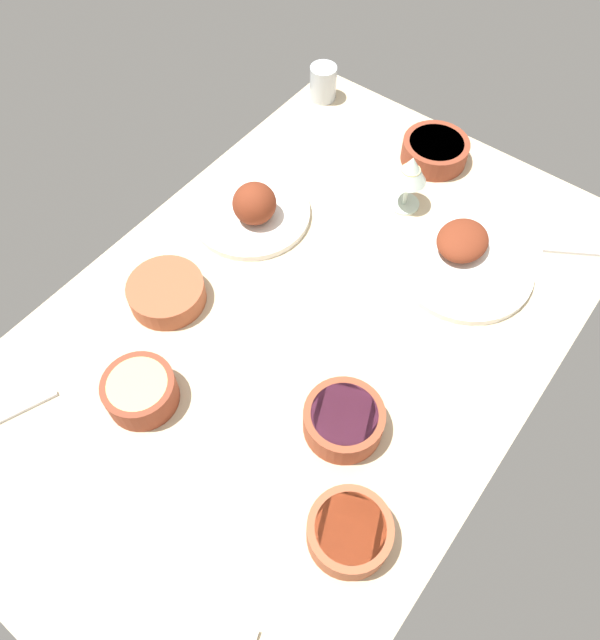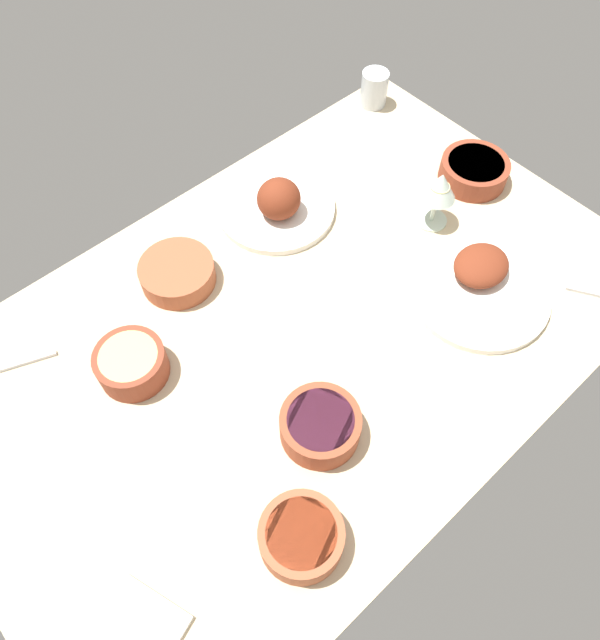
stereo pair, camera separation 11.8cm
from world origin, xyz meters
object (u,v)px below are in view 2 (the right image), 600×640
Objects in this scene: plate_near_viewer at (480,283)px; water_tumbler at (374,88)px; plate_far_side at (277,204)px; fork_loose at (12,366)px; folded_napkin at (131,640)px; bowl_pasta at (131,363)px; bowl_cream at (177,273)px; bowl_onions at (320,425)px; bowl_potatoes at (474,170)px; bowl_sauce at (301,537)px; wine_glass at (440,189)px.

water_tumbler reaches higher than plate_near_viewer.
fork_loose is at bearing 176.55° from plate_far_side.
plate_far_side is 45.45cm from water_tumbler.
water_tumbler is 131.98cm from folded_napkin.
bowl_pasta reaches higher than fork_loose.
bowl_pasta is (-46.59, -12.78, 0.53)cm from plate_far_side.
bowl_onions reaches higher than bowl_cream.
bowl_cream is at bearing -178.68° from plate_far_side.
bowl_potatoes is (69.84, 22.81, -0.38)cm from bowl_onions.
bowl_cream reaches higher than fork_loose.
bowl_sauce is at bearing -141.82° from bowl_onions.
plate_far_side is 1.95× the size of bowl_sauce.
fork_loose is (-104.75, 26.17, -2.50)cm from bowl_potatoes.
bowl_cream is 36.26cm from fork_loose.
wine_glass reaches higher than plate_near_viewer.
wine_glass is at bearing -176.92° from fork_loose.
bowl_potatoes is at bearing 41.96° from plate_near_viewer.
bowl_potatoes is (68.84, -21.69, 0.23)cm from bowl_cream.
plate_far_side is 27.71cm from bowl_cream.
bowl_potatoes is 1.15× the size of bowl_sauce.
water_tumbler is (26.24, 56.46, 2.55)cm from plate_near_viewer.
plate_near_viewer is 89.76cm from folded_napkin.
bowl_cream is at bearing 162.51° from bowl_potatoes.
plate_far_side is 53.50cm from bowl_onions.
bowl_sauce reaches higher than bowl_potatoes.
plate_near_viewer is at bearing -114.93° from water_tumbler.
fork_loose is at bearing 149.58° from plate_near_viewer.
bowl_pasta is 1.49× the size of water_tumbler.
wine_glass reaches higher than fork_loose.
bowl_potatoes is (23.78, 21.38, 1.01)cm from plate_near_viewer.
plate_far_side is 1.72× the size of bowl_cream.
bowl_potatoes is at bearing 22.18° from bowl_sauce.
wine_glass is 42.51cm from water_tumbler.
plate_far_side is at bearing 111.65° from plate_near_viewer.
bowl_onions is 57.16cm from wine_glass.
wine_glass is at bearing -45.53° from plate_far_side.
wine_glass is at bearing -24.86° from bowl_cream.
plate_far_side is at bearing 15.34° from bowl_pasta.
plate_far_side is at bearing 52.50° from bowl_sauce.
water_tumbler reaches higher than fork_loose.
bowl_onions reaches higher than bowl_potatoes.
bowl_sauce is at bearing -86.22° from bowl_pasta.
water_tumbler is (72.30, 57.89, 1.16)cm from bowl_onions.
wine_glass is (6.91, 19.00, 8.03)cm from plate_near_viewer.
bowl_pasta is at bearing 173.78° from bowl_potatoes.
wine_glass is 1.58× the size of water_tumbler.
bowl_onions is 1.61× the size of water_tumbler.
plate_near_viewer is 2.00× the size of bowl_onions.
fork_loose is (-35.91, 4.47, -2.27)cm from bowl_cream.
wine_glass is (70.85, -11.93, 6.51)cm from bowl_pasta.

